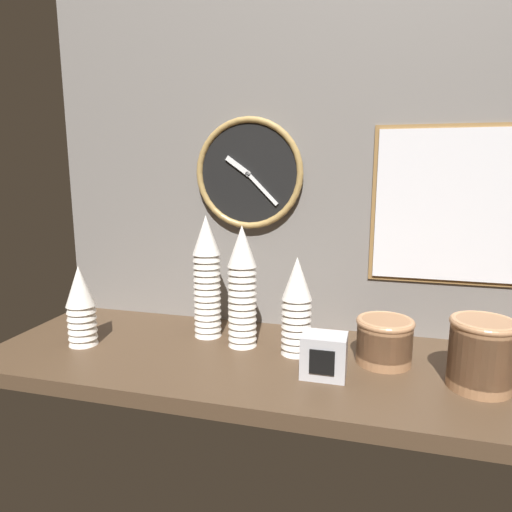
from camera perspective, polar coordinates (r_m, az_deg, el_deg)
The scene contains 11 objects.
ground_plane at distance 126.49cm, azimuth 2.95°, elevation -13.28°, with size 160.00×56.00×4.00cm, color #4C3826.
wall_tiled_back at distance 141.28cm, azimuth 5.48°, elevation 12.00°, with size 160.00×3.00×105.00cm.
cup_stack_center at distance 127.57cm, azimuth -1.74°, elevation -3.84°, with size 8.16×8.16×34.59cm.
cup_stack_center_left at distance 135.45cm, azimuth -6.16°, elevation -2.59°, with size 8.16×8.16×36.51cm.
cup_stack_far_left at distance 138.98cm, azimuth -21.05°, elevation -5.80°, with size 8.16×8.16×23.07cm.
cup_stack_center_right at distance 123.41cm, azimuth 5.09°, elevation -6.25°, with size 8.16×8.16×26.91cm.
bowl_stack_far_right at distance 117.93cm, azimuth 26.34°, elevation -10.74°, with size 14.74×14.74×16.48cm.
bowl_stack_right at distance 124.15cm, azimuth 15.76°, elevation -10.00°, with size 14.74×14.74×11.94cm.
wall_clock at distance 141.66cm, azimuth -0.90°, elevation 10.26°, with size 33.90×2.70×33.90cm.
menu_board at distance 139.46cm, azimuth 24.62°, elevation 5.67°, with size 50.05×1.32×44.57cm.
napkin_dispenser at distance 114.05cm, azimuth 8.49°, elevation -12.20°, with size 10.78×8.48×10.60cm.
Camera 1 is at (23.68, -112.76, 50.18)cm, focal length 32.00 mm.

